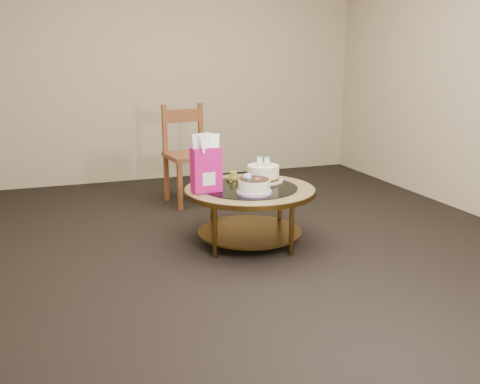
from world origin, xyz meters
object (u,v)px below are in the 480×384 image
object	(u,v)px
coffee_table	(250,197)
dining_chair	(189,154)
decorated_cake	(254,187)
cream_cake	(263,173)
gift_bag	(206,163)

from	to	relation	value
coffee_table	dining_chair	size ratio (longest dim) A/B	1.05
decorated_cake	cream_cake	xyz separation A→B (m)	(0.21, 0.34, 0.01)
decorated_cake	cream_cake	bearing A→B (deg)	58.22
coffee_table	gift_bag	world-z (taller)	gift_bag
coffee_table	gift_bag	xyz separation A→B (m)	(-0.35, -0.00, 0.29)
cream_cake	dining_chair	xyz separation A→B (m)	(-0.31, 1.19, -0.03)
decorated_cake	dining_chair	xyz separation A→B (m)	(-0.10, 1.53, -0.01)
decorated_cake	dining_chair	size ratio (longest dim) A/B	0.27
coffee_table	dining_chair	distance (m)	1.36
coffee_table	decorated_cake	bearing A→B (deg)	-101.12
decorated_cake	cream_cake	world-z (taller)	cream_cake
coffee_table	decorated_cake	size ratio (longest dim) A/B	3.93
cream_cake	gift_bag	xyz separation A→B (m)	(-0.52, -0.16, 0.15)
cream_cake	gift_bag	size ratio (longest dim) A/B	0.74
decorated_cake	coffee_table	bearing A→B (deg)	78.88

